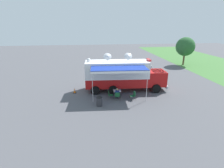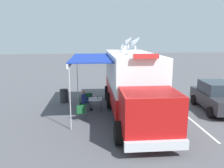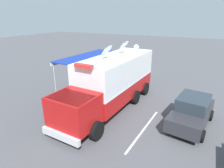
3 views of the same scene
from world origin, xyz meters
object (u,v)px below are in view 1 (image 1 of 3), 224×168
at_px(folding_chair_at_table, 117,95).
at_px(folding_chair_spare_by_truck, 133,95).
at_px(water_bottle, 116,89).
at_px(folding_table, 117,91).
at_px(traffic_cone, 75,91).
at_px(folding_chair_beside_table, 110,94).
at_px(car_far_corner, 138,66).
at_px(seated_responder, 117,93).
at_px(trash_bin, 99,102).
at_px(car_behind_truck, 117,72).
at_px(command_truck, 123,74).

height_order(folding_chair_at_table, folding_chair_spare_by_truck, same).
xyz_separation_m(water_bottle, folding_chair_at_table, (0.94, -0.03, -0.32)).
height_order(folding_table, traffic_cone, folding_table).
relative_size(folding_chair_beside_table, folding_chair_spare_by_truck, 1.00).
bearing_deg(car_far_corner, folding_chair_at_table, -24.79).
distance_m(folding_chair_at_table, folding_chair_spare_by_truck, 1.70).
distance_m(seated_responder, trash_bin, 2.40).
distance_m(seated_responder, traffic_cone, 5.18).
bearing_deg(folding_chair_at_table, car_behind_truck, 171.76).
xyz_separation_m(folding_chair_at_table, seated_responder, (-0.19, 0.01, 0.14)).
distance_m(command_truck, traffic_cone, 5.93).
relative_size(folding_chair_spare_by_truck, car_behind_truck, 0.20).
height_order(command_truck, trash_bin, command_truck).
relative_size(folding_chair_beside_table, trash_bin, 0.96).
bearing_deg(folding_chair_beside_table, folding_table, 112.91).
height_order(command_truck, folding_chair_spare_by_truck, command_truck).
bearing_deg(car_behind_truck, folding_chair_beside_table, -13.94).
bearing_deg(trash_bin, traffic_cone, -145.71).
distance_m(folding_table, car_far_corner, 11.58).
distance_m(folding_chair_spare_by_truck, car_far_corner, 11.82).
relative_size(command_truck, folding_chair_beside_table, 11.05).
relative_size(command_truck, water_bottle, 42.92).
xyz_separation_m(folding_chair_beside_table, seated_responder, (0.25, 0.74, 0.14)).
relative_size(folding_chair_at_table, seated_responder, 0.70).
distance_m(folding_chair_beside_table, traffic_cone, 4.41).
bearing_deg(command_truck, folding_table, -26.40).
bearing_deg(traffic_cone, folding_chair_spare_by_truck, 66.54).
distance_m(command_truck, car_far_corner, 9.35).
distance_m(folding_table, traffic_cone, 5.03).
distance_m(water_bottle, traffic_cone, 4.90).
distance_m(folding_chair_at_table, seated_responder, 0.23).
height_order(water_bottle, folding_chair_at_table, water_bottle).
relative_size(water_bottle, car_behind_truck, 0.05).
height_order(water_bottle, car_behind_truck, car_behind_truck).
distance_m(folding_chair_at_table, folding_chair_beside_table, 0.85).
xyz_separation_m(command_truck, folding_chair_spare_by_truck, (2.93, 0.55, -1.43)).
bearing_deg(trash_bin, folding_table, 134.15).
distance_m(folding_chair_beside_table, seated_responder, 0.79).
height_order(folding_table, car_far_corner, car_far_corner).
distance_m(command_truck, trash_bin, 5.30).
bearing_deg(folding_table, traffic_cone, -111.41).
distance_m(folding_chair_at_table, traffic_cone, 5.26).
xyz_separation_m(folding_chair_at_table, folding_chair_beside_table, (-0.44, -0.73, 0.00)).
bearing_deg(folding_chair_at_table, traffic_cone, -120.04).
xyz_separation_m(folding_table, car_behind_truck, (-7.32, 1.05, 0.21)).
relative_size(water_bottle, seated_responder, 0.18).
distance_m(folding_chair_spare_by_truck, car_behind_truck, 8.22).
relative_size(traffic_cone, car_far_corner, 0.14).
relative_size(trash_bin, car_behind_truck, 0.21).
xyz_separation_m(folding_table, car_far_corner, (-10.41, 5.06, 0.21)).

